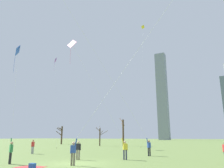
# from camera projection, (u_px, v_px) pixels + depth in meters

# --- Properties ---
(ground_plane) EXTENTS (400.00, 400.00, 0.00)m
(ground_plane) POSITION_uv_depth(u_px,v_px,m) (76.00, 164.00, 16.37)
(ground_plane) COLOR olive
(kite_flyer_far_back_blue) EXTENTS (3.57, 2.59, 10.94)m
(kite_flyer_far_back_blue) POSITION_uv_depth(u_px,v_px,m) (13.00, 126.00, 17.25)
(kite_flyer_far_back_blue) COLOR black
(kite_flyer_far_back_blue) RESTS_ON ground
(kite_flyer_midfield_center_pink) EXTENTS (5.86, 2.39, 11.89)m
(kite_flyer_midfield_center_pink) POSITION_uv_depth(u_px,v_px,m) (113.00, 125.00, 19.83)
(kite_flyer_midfield_center_pink) COLOR #33384C
(kite_flyer_midfield_center_pink) RESTS_ON ground
(kite_flyer_foreground_right_white) EXTENTS (14.31, 0.89, 18.77)m
(kite_flyer_foreground_right_white) POSITION_uv_depth(u_px,v_px,m) (116.00, 88.00, 15.01)
(kite_flyer_foreground_right_white) COLOR #726656
(kite_flyer_foreground_right_white) RESTS_ON ground
(kite_flyer_foreground_left_green) EXTENTS (5.94, 12.42, 17.17)m
(kite_flyer_foreground_left_green) POSITION_uv_depth(u_px,v_px,m) (132.00, 118.00, 22.19)
(kite_flyer_foreground_left_green) COLOR black
(kite_flyer_foreground_left_green) RESTS_ON ground
(bystander_far_off_by_trees) EXTENTS (0.51, 0.23, 1.62)m
(bystander_far_off_by_trees) POSITION_uv_depth(u_px,v_px,m) (78.00, 149.00, 19.21)
(bystander_far_off_by_trees) COLOR #726656
(bystander_far_off_by_trees) RESTS_ON ground
(bystander_watching_nearby) EXTENTS (0.23, 0.51, 1.62)m
(bystander_watching_nearby) POSITION_uv_depth(u_px,v_px,m) (33.00, 146.00, 25.89)
(bystander_watching_nearby) COLOR gray
(bystander_watching_nearby) RESTS_ON ground
(distant_kite_low_near_trees_yellow) EXTENTS (0.52, 3.95, 27.65)m
(distant_kite_low_near_trees_yellow) POSITION_uv_depth(u_px,v_px,m) (143.00, 36.00, 49.93)
(distant_kite_low_near_trees_yellow) COLOR yellow
(distant_kite_low_near_trees_yellow) RESTS_ON ground
(distant_kite_drifting_left_purple) EXTENTS (4.45, 3.26, 18.83)m
(distant_kite_drifting_left_purple) POSITION_uv_depth(u_px,v_px,m) (56.00, 64.00, 46.43)
(distant_kite_drifting_left_purple) COLOR purple
(distant_kite_drifting_left_purple) RESTS_ON ground
(picnic_spot) EXTENTS (1.82, 1.42, 0.31)m
(picnic_spot) POSITION_uv_depth(u_px,v_px,m) (31.00, 166.00, 14.14)
(picnic_spot) COLOR #CC3838
(picnic_spot) RESTS_ON ground
(bare_tree_left_of_center) EXTENTS (1.51, 1.90, 4.82)m
(bare_tree_left_of_center) POSITION_uv_depth(u_px,v_px,m) (61.00, 134.00, 59.26)
(bare_tree_left_of_center) COLOR #4C3828
(bare_tree_left_of_center) RESTS_ON ground
(bare_tree_leftmost) EXTENTS (1.95, 1.94, 6.15)m
(bare_tree_leftmost) POSITION_uv_depth(u_px,v_px,m) (123.00, 132.00, 47.53)
(bare_tree_leftmost) COLOR #4C3828
(bare_tree_leftmost) RESTS_ON ground
(bare_tree_right_of_center) EXTENTS (3.24, 1.73, 4.41)m
(bare_tree_right_of_center) POSITION_uv_depth(u_px,v_px,m) (100.00, 136.00, 48.48)
(bare_tree_right_of_center) COLOR #423326
(bare_tree_right_of_center) RESTS_ON ground
(skyline_squat_block) EXTENTS (6.71, 5.08, 58.19)m
(skyline_squat_block) POSITION_uv_depth(u_px,v_px,m) (162.00, 95.00, 144.54)
(skyline_squat_block) COLOR gray
(skyline_squat_block) RESTS_ON ground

